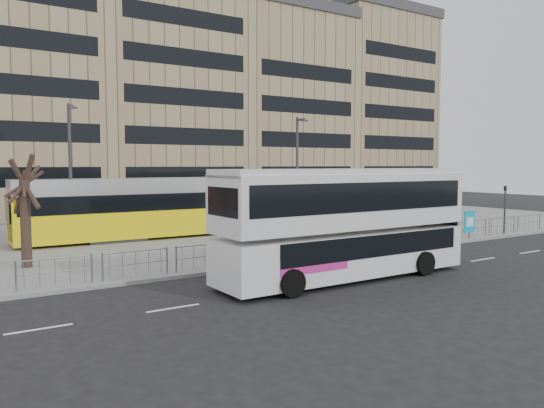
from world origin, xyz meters
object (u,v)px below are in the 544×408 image
station_sign (400,220)px  lamp_post_west (71,168)px  tram (258,203)px  ad_panel (469,222)px  bare_tree (23,151)px  traffic_light_west (282,218)px  double_decker_bus (345,220)px  traffic_light_east (505,203)px  lamp_post_east (298,168)px  pedestrian (246,231)px

station_sign → lamp_post_west: lamp_post_west is taller
tram → ad_panel: size_ratio=18.49×
tram → bare_tree: bearing=-157.6°
traffic_light_west → bare_tree: bare_tree is taller
double_decker_bus → tram: size_ratio=0.36×
traffic_light_east → bare_tree: bare_tree is taller
bare_tree → ad_panel: bearing=-11.2°
lamp_post_east → bare_tree: size_ratio=1.12×
traffic_light_west → bare_tree: (-10.24, 4.63, 3.04)m
ad_panel → lamp_post_east: 11.83m
traffic_light_east → tram: bearing=115.1°
double_decker_bus → lamp_post_west: bearing=117.3°
ad_panel → bare_tree: bare_tree is taller
station_sign → traffic_light_east: traffic_light_east is taller
lamp_post_east → lamp_post_west: bearing=178.9°
traffic_light_west → bare_tree: size_ratio=0.45×
ad_panel → traffic_light_west: (-13.60, 0.10, 1.00)m
tram → ad_panel: bearing=-50.8°
double_decker_bus → lamp_post_east: lamp_post_east is taller
double_decker_bus → bare_tree: (-10.48, 8.80, 2.76)m
lamp_post_west → lamp_post_east: lamp_post_west is taller
double_decker_bus → ad_panel: bearing=16.8°
station_sign → ad_panel: (5.55, -0.40, -0.43)m
traffic_light_west → pedestrian: bearing=83.6°
bare_tree → station_sign: bearing=-13.3°
tram → traffic_light_east: 16.12m
station_sign → bare_tree: 19.14m
tram → traffic_light_west: 11.83m
ad_panel → traffic_light_west: size_ratio=0.54×
traffic_light_west → lamp_post_west: 12.54m
ad_panel → pedestrian: 13.87m
ad_panel → tram: bearing=133.5°
double_decker_bus → traffic_light_east: double_decker_bus is taller
tram → traffic_light_west: bearing=-114.9°
station_sign → traffic_light_east: bearing=-7.8°
pedestrian → traffic_light_west: bearing=154.1°
ad_panel → lamp_post_east: bearing=125.5°
tram → lamp_post_east: (2.71, -0.88, 2.42)m
tram → pedestrian: bearing=-124.6°
station_sign → pedestrian: (-7.75, 3.52, -0.44)m
double_decker_bus → traffic_light_east: (17.13, 4.23, -0.27)m
ad_panel → traffic_light_west: 13.63m
lamp_post_west → traffic_light_east: bearing=-22.2°
traffic_light_west → traffic_light_east: (17.37, 0.06, 0.00)m
double_decker_bus → ad_panel: 14.02m
double_decker_bus → tram: (4.96, 14.80, -0.43)m
double_decker_bus → station_sign: double_decker_bus is taller
traffic_light_east → bare_tree: size_ratio=0.45×
lamp_post_west → bare_tree: size_ratio=1.12×
ad_panel → lamp_post_west: 23.32m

